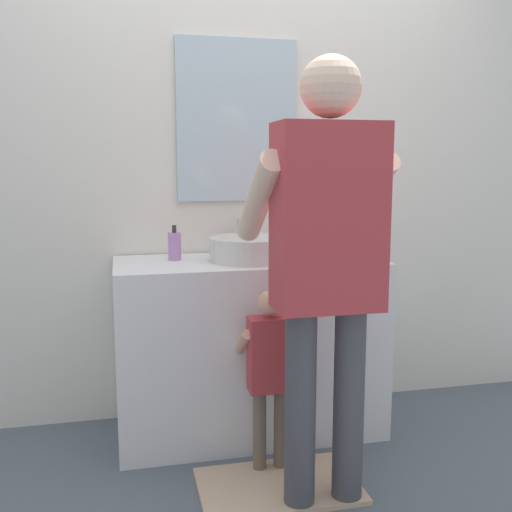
{
  "coord_description": "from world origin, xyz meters",
  "views": [
    {
      "loc": [
        -0.59,
        -2.39,
        1.29
      ],
      "look_at": [
        0.0,
        0.15,
        0.89
      ],
      "focal_mm": 41.69,
      "sensor_mm": 36.0,
      "label": 1
    }
  ],
  "objects_px": {
    "soap_bottle": "(175,246)",
    "adult_parent": "(326,246)",
    "toothbrush_cup": "(327,245)",
    "child_toddler": "(270,365)"
  },
  "relations": [
    {
      "from": "toothbrush_cup",
      "to": "soap_bottle",
      "type": "relative_size",
      "value": 1.25
    },
    {
      "from": "toothbrush_cup",
      "to": "adult_parent",
      "type": "xyz_separation_m",
      "value": [
        -0.26,
        -0.71,
        0.1
      ]
    },
    {
      "from": "soap_bottle",
      "to": "adult_parent",
      "type": "height_order",
      "value": "adult_parent"
    },
    {
      "from": "toothbrush_cup",
      "to": "adult_parent",
      "type": "relative_size",
      "value": 0.12
    },
    {
      "from": "child_toddler",
      "to": "soap_bottle",
      "type": "bearing_deg",
      "value": 125.68
    },
    {
      "from": "soap_bottle",
      "to": "adult_parent",
      "type": "relative_size",
      "value": 0.1
    },
    {
      "from": "soap_bottle",
      "to": "adult_parent",
      "type": "distance_m",
      "value": 0.89
    },
    {
      "from": "adult_parent",
      "to": "toothbrush_cup",
      "type": "bearing_deg",
      "value": 69.76
    },
    {
      "from": "toothbrush_cup",
      "to": "child_toddler",
      "type": "distance_m",
      "value": 0.73
    },
    {
      "from": "child_toddler",
      "to": "adult_parent",
      "type": "height_order",
      "value": "adult_parent"
    }
  ]
}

